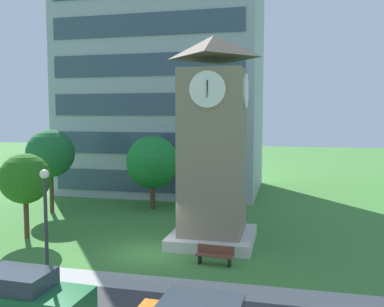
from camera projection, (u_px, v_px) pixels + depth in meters
name	position (u px, v px, depth m)	size (l,w,h in m)	color
ground_plane	(150.00, 253.00, 21.23)	(160.00, 160.00, 0.00)	#3D7A33
kerb_strip	(122.00, 280.00, 17.61)	(120.00, 1.60, 0.01)	#9E9E99
office_building	(165.00, 89.00, 39.30)	(17.69, 11.65, 19.20)	#9EA8B2
clock_tower	(213.00, 152.00, 22.49)	(4.51, 4.51, 11.29)	gray
park_bench	(215.00, 255.00, 19.52)	(1.83, 0.62, 0.88)	brown
street_lamp	(46.00, 216.00, 16.01)	(0.36, 0.36, 4.95)	#333338
tree_near_tower	(50.00, 154.00, 29.92)	(3.46, 3.46, 6.06)	#513823
tree_streetside	(25.00, 179.00, 23.56)	(2.88, 2.88, 4.90)	#513823
tree_by_building	(152.00, 162.00, 31.00)	(3.93, 3.93, 5.57)	#513823
parked_car_green	(22.00, 295.00, 14.18)	(4.74, 2.10, 1.69)	#1E6B38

